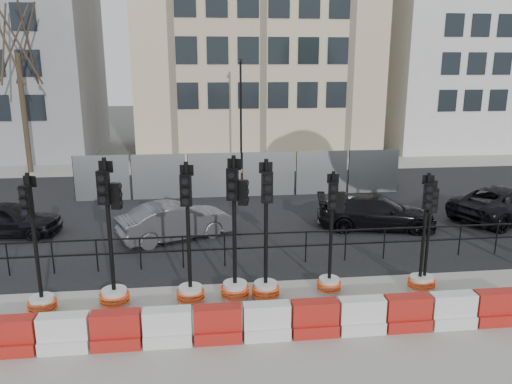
{
  "coord_description": "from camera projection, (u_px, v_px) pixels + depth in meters",
  "views": [
    {
      "loc": [
        -1.88,
        -12.38,
        5.76
      ],
      "look_at": [
        -0.07,
        3.0,
        1.76
      ],
      "focal_mm": 35.0,
      "sensor_mm": 36.0,
      "label": 1
    }
  ],
  "objects": [
    {
      "name": "car_a",
      "position": [
        7.0,
        219.0,
        17.02
      ],
      "size": [
        2.29,
        3.92,
        1.22
      ],
      "primitive_type": "imported",
      "rotation": [
        0.0,
        0.0,
        1.45
      ],
      "color": "black",
      "rests_on": "ground"
    },
    {
      "name": "traffic_signal_d",
      "position": [
        235.0,
        267.0,
        12.35
      ],
      "size": [
        0.72,
        0.72,
        3.67
      ],
      "rotation": [
        0.0,
        0.0,
        -0.32
      ],
      "color": "silver",
      "rests_on": "ground"
    },
    {
      "name": "traffic_signal_e",
      "position": [
        266.0,
        271.0,
        12.41
      ],
      "size": [
        0.71,
        0.71,
        3.58
      ],
      "rotation": [
        0.0,
        0.0,
        0.04
      ],
      "color": "silver",
      "rests_on": "ground"
    },
    {
      "name": "traffic_signal_f",
      "position": [
        330.0,
        265.0,
        12.76
      ],
      "size": [
        0.63,
        0.63,
        3.21
      ],
      "rotation": [
        0.0,
        0.0,
        -0.19
      ],
      "color": "silver",
      "rests_on": "ground"
    },
    {
      "name": "lamp_post_far",
      "position": [
        241.0,
        111.0,
        27.21
      ],
      "size": [
        0.12,
        0.56,
        6.0
      ],
      "color": "black",
      "rests_on": "ground"
    },
    {
      "name": "tree_bare_far",
      "position": [
        16.0,
        46.0,
        25.56
      ],
      "size": [
        2.0,
        2.0,
        9.0
      ],
      "color": "#473828",
      "rests_on": "ground"
    },
    {
      "name": "building_cream",
      "position": [
        254.0,
        13.0,
        32.67
      ],
      "size": [
        15.0,
        10.06,
        18.0
      ],
      "color": "beige",
      "rests_on": "ground"
    },
    {
      "name": "traffic_signal_a",
      "position": [
        40.0,
        286.0,
        11.69
      ],
      "size": [
        0.67,
        0.67,
        3.41
      ],
      "rotation": [
        0.0,
        0.0,
        -0.34
      ],
      "color": "silver",
      "rests_on": "ground"
    },
    {
      "name": "car_b",
      "position": [
        176.0,
        221.0,
        16.74
      ],
      "size": [
        4.09,
        4.77,
        1.26
      ],
      "primitive_type": "imported",
      "rotation": [
        0.0,
        0.0,
        1.98
      ],
      "color": "#434348",
      "rests_on": "ground"
    },
    {
      "name": "heras_fencing",
      "position": [
        230.0,
        178.0,
        22.66
      ],
      "size": [
        14.33,
        1.72,
        2.0
      ],
      "color": "gray",
      "rests_on": "ground"
    },
    {
      "name": "car_d",
      "position": [
        506.0,
        203.0,
        18.83
      ],
      "size": [
        5.62,
        6.25,
        1.29
      ],
      "primitive_type": "imported",
      "rotation": [
        0.0,
        0.0,
        2.0
      ],
      "color": "black",
      "rests_on": "ground"
    },
    {
      "name": "car_c",
      "position": [
        376.0,
        212.0,
        17.8
      ],
      "size": [
        3.27,
        4.82,
        1.22
      ],
      "primitive_type": "imported",
      "rotation": [
        0.0,
        0.0,
        1.38
      ],
      "color": "black",
      "rests_on": "ground"
    },
    {
      "name": "kerb_railing",
      "position": [
        266.0,
        243.0,
        14.54
      ],
      "size": [
        18.0,
        0.04,
        1.0
      ],
      "color": "black",
      "rests_on": "ground"
    },
    {
      "name": "road",
      "position": [
        246.0,
        209.0,
        20.28
      ],
      "size": [
        40.0,
        14.0,
        0.03
      ],
      "primitive_type": "cube",
      "color": "black",
      "rests_on": "ground"
    },
    {
      "name": "traffic_signal_g",
      "position": [
        421.0,
        267.0,
        12.91
      ],
      "size": [
        0.62,
        0.62,
        3.15
      ],
      "rotation": [
        0.0,
        0.0,
        -0.28
      ],
      "color": "silver",
      "rests_on": "ground"
    },
    {
      "name": "building_grey",
      "position": [
        1.0,
        43.0,
        31.37
      ],
      "size": [
        11.0,
        9.06,
        14.0
      ],
      "color": "gray",
      "rests_on": "ground"
    },
    {
      "name": "sidewalk_far",
      "position": [
        231.0,
        166.0,
        28.94
      ],
      "size": [
        40.0,
        4.0,
        0.02
      ],
      "primitive_type": "cube",
      "color": "gray",
      "rests_on": "ground"
    },
    {
      "name": "traffic_signal_c",
      "position": [
        190.0,
        275.0,
        12.19
      ],
      "size": [
        0.7,
        0.7,
        3.56
      ],
      "rotation": [
        0.0,
        0.0,
        -0.16
      ],
      "color": "silver",
      "rests_on": "ground"
    },
    {
      "name": "sidewalk_near",
      "position": [
        292.0,
        341.0,
        10.67
      ],
      "size": [
        40.0,
        6.0,
        0.02
      ],
      "primitive_type": "cube",
      "color": "gray",
      "rests_on": "ground"
    },
    {
      "name": "barrier_row",
      "position": [
        291.0,
        321.0,
        10.77
      ],
      "size": [
        12.55,
        0.5,
        0.8
      ],
      "color": "#BB300F",
      "rests_on": "ground"
    },
    {
      "name": "building_white",
      "position": [
        468.0,
        30.0,
        34.62
      ],
      "size": [
        12.0,
        9.06,
        16.0
      ],
      "color": "silver",
      "rests_on": "ground"
    },
    {
      "name": "ground",
      "position": [
        272.0,
        282.0,
        13.55
      ],
      "size": [
        120.0,
        120.0,
        0.0
      ],
      "primitive_type": "plane",
      "color": "#51514C",
      "rests_on": "ground"
    },
    {
      "name": "traffic_signal_h",
      "position": [
        425.0,
        267.0,
        12.98
      ],
      "size": [
        0.59,
        0.59,
        2.99
      ],
      "rotation": [
        0.0,
        0.0,
        -0.1
      ],
      "color": "silver",
      "rests_on": "ground"
    },
    {
      "name": "traffic_signal_b",
      "position": [
        113.0,
        273.0,
        11.97
      ],
      "size": [
        0.73,
        0.73,
        3.69
      ],
      "rotation": [
        0.0,
        0.0,
        -0.23
      ],
      "color": "silver",
      "rests_on": "ground"
    }
  ]
}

